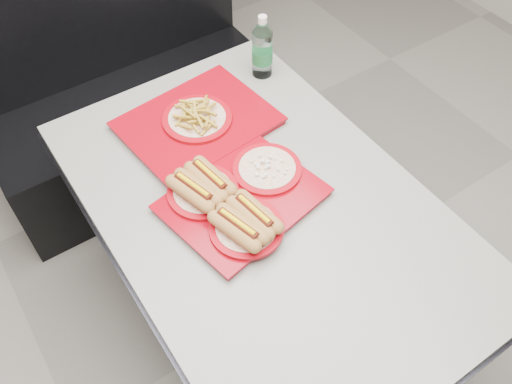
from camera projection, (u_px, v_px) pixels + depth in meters
ground at (261, 316)px, 2.21m from camera, size 6.00×6.00×0.00m
diner_table at (263, 235)px, 1.75m from camera, size 0.92×1.42×0.75m
booth_bench at (127, 93)px, 2.47m from camera, size 1.30×0.57×1.35m
tray_near at (237, 198)px, 1.59m from camera, size 0.50×0.42×0.10m
tray_far at (197, 120)px, 1.81m from camera, size 0.52×0.43×0.10m
water_bottle at (262, 50)px, 1.93m from camera, size 0.08×0.08×0.24m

